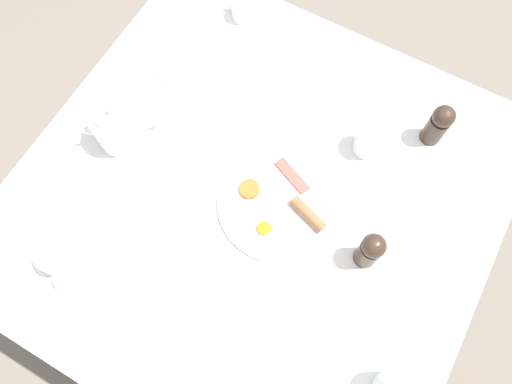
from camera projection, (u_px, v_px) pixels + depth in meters
name	position (u px, v px, depth m)	size (l,w,h in m)	color
ground_plane	(256.00, 269.00, 1.80)	(8.00, 8.00, 0.00)	#70665B
table	(256.00, 206.00, 1.17)	(1.02, 1.01, 0.75)	white
breakfast_plate	(279.00, 204.00, 1.08)	(0.27, 0.27, 0.04)	white
teapot_near	(118.00, 124.00, 1.10)	(0.15, 0.16, 0.13)	white
teacup_with_saucer_left	(59.00, 256.00, 1.02)	(0.16, 0.16, 0.06)	white
water_glass_short	(370.00, 140.00, 1.10)	(0.06, 0.06, 0.08)	white
creamer_jug	(243.00, 9.00, 1.25)	(0.08, 0.06, 0.05)	white
pepper_grinder	(370.00, 250.00, 0.99)	(0.05, 0.05, 0.12)	#38281E
salt_grinder	(439.00, 124.00, 1.09)	(0.05, 0.05, 0.12)	#38281E
napkin_folded	(187.00, 64.00, 1.22)	(0.13, 0.16, 0.01)	white
fork_by_plate	(141.00, 296.00, 1.02)	(0.18, 0.06, 0.00)	silver
knife_by_plate	(307.00, 333.00, 0.99)	(0.17, 0.13, 0.00)	silver
spoon_for_tea	(156.00, 212.00, 1.08)	(0.06, 0.14, 0.00)	silver
fork_spare	(382.00, 85.00, 1.20)	(0.14, 0.11, 0.00)	silver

